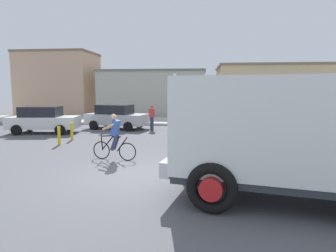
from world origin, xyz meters
name	(u,v)px	position (x,y,z in m)	size (l,w,h in m)	color
ground_plane	(135,173)	(0.00, 0.00, 0.00)	(120.00, 120.00, 0.00)	#56565B
sidewalk_far	(175,121)	(0.00, 14.78, 0.08)	(80.00, 5.00, 0.16)	#ADADA8
truck_foreground	(291,131)	(4.09, -1.85, 1.67)	(5.81, 3.63, 2.90)	white
cyclist	(114,137)	(-1.13, 1.68, 0.86)	(1.71, 0.54, 1.72)	black
traffic_light_pole	(175,104)	(1.05, 2.39, 2.07)	(0.24, 0.43, 3.20)	red
car_red_near	(116,117)	(-3.53, 10.27, 0.82)	(4.27, 2.52, 1.60)	#B7B7BC
car_white_mid	(43,120)	(-7.34, 7.89, 0.82)	(4.18, 2.26, 1.60)	white
pedestrian_near_kerb	(152,117)	(-1.06, 9.80, 0.85)	(0.34, 0.22, 1.62)	#2D334C
bollard_near	(59,136)	(-4.57, 4.28, 0.45)	(0.14, 0.14, 0.90)	gold
bollard_far	(72,131)	(-4.57, 5.68, 0.45)	(0.14, 0.14, 0.90)	gold
building_corner_left	(59,84)	(-12.34, 20.36, 3.16)	(7.24, 5.23, 6.32)	tan
building_mid_block	(154,93)	(-2.67, 21.13, 2.23)	(10.26, 6.42, 4.45)	#B2AD9E
building_corner_right	(275,91)	(9.22, 21.27, 2.44)	(11.18, 7.76, 4.87)	#D1B284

